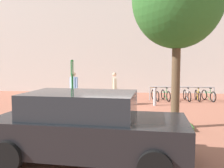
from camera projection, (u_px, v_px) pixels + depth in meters
ground_plane at (107, 116)px, 10.10m from camera, size 60.00×60.00×0.00m
building_facade at (121, 26)px, 18.37m from camera, size 28.00×1.20×10.00m
planter_strip at (89, 123)px, 8.56m from camera, size 7.00×1.10×0.16m
parking_sign_post at (72, 82)px, 8.49m from camera, size 0.08×0.36×2.31m
bike_at_sign at (75, 114)px, 8.79m from camera, size 1.68×0.42×0.86m
bike_rack_cluster at (182, 95)px, 14.16m from camera, size 3.76×1.67×0.83m
bollard_steel at (155, 97)px, 12.51m from camera, size 0.16×0.16×0.90m
person_shirt_white at (114, 86)px, 12.63m from camera, size 0.29×0.61×1.72m
person_shirt_blue at (74, 86)px, 12.73m from camera, size 0.49×0.44×1.72m
car_black_suv at (87, 127)px, 5.46m from camera, size 4.42×2.28×1.54m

